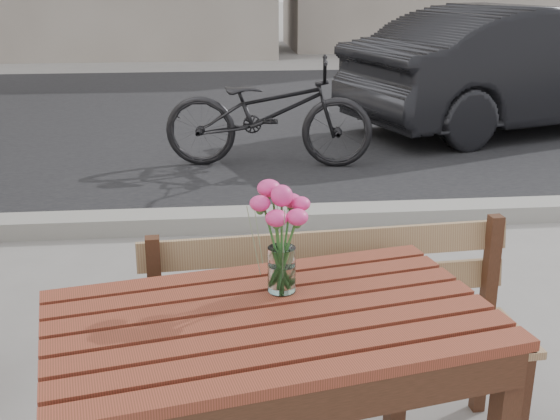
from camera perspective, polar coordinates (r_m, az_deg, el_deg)
The scene contains 6 objects.
street at distance 6.84m, azimuth -2.41°, elevation 4.84°, with size 30.00×8.12×0.12m.
main_table at distance 2.05m, azimuth -0.65°, elevation -11.60°, with size 1.37×0.97×0.77m.
main_bench at distance 2.54m, azimuth 4.44°, elevation -8.56°, with size 1.40×0.51×0.85m.
main_vase at distance 2.05m, azimuth 0.14°, elevation -1.36°, with size 0.18×0.18×0.33m.
parked_car at distance 8.32m, azimuth 19.35°, elevation 10.83°, with size 1.42×4.08×1.34m, color black.
bicycle at distance 6.32m, azimuth -0.94°, elevation 7.94°, with size 0.65×1.86×0.98m, color black.
Camera 1 is at (-0.37, -1.56, 1.68)m, focal length 45.00 mm.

